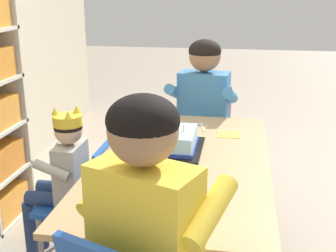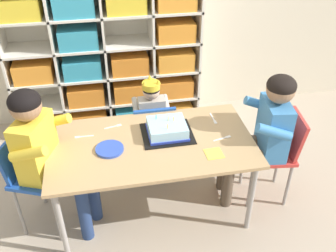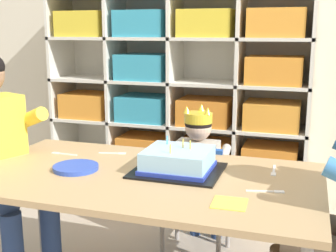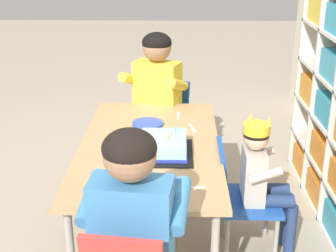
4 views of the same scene
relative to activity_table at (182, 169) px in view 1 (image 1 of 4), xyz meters
name	(u,v)px [view 1 (image 1 of 4)]	position (x,y,z in m)	size (l,w,h in m)	color
activity_table	(182,169)	(0.00, 0.00, 0.00)	(1.36, 0.75, 0.61)	tan
classroom_chair_blue	(86,194)	(0.08, 0.48, -0.20)	(0.35, 0.34, 0.63)	#1E4CA8
child_with_crown	(63,169)	(0.08, 0.59, -0.07)	(0.30, 0.31, 0.79)	#B2ADA3
adult_helper_seated	(157,225)	(-0.67, -0.01, 0.11)	(0.49, 0.47, 1.07)	yellow
classroom_chair_guest_side	(205,133)	(0.91, -0.02, -0.13)	(0.40, 0.35, 0.72)	red
guest_at_table_side	(201,107)	(0.79, -0.01, 0.07)	(0.45, 0.43, 1.03)	#3D7FBC
birthday_cake_on_tray	(170,141)	(0.12, 0.08, 0.08)	(0.35, 0.30, 0.13)	black
paper_plate_stack	(180,185)	(-0.28, -0.03, 0.05)	(0.18, 0.18, 0.02)	blue
paper_napkin_square	(229,134)	(0.38, -0.19, 0.05)	(0.11, 0.11, 0.00)	#F4DB4C
fork_at_table_front_edge	(122,204)	(-0.45, 0.15, 0.05)	(0.13, 0.02, 0.00)	white
fork_beside_plate_stack	(116,177)	(-0.23, 0.24, 0.05)	(0.13, 0.04, 0.00)	white
fork_scattered_mid_table	(202,126)	(0.48, -0.04, 0.05)	(0.13, 0.04, 0.00)	white
fork_by_napkin	(159,124)	(0.48, 0.19, 0.05)	(0.02, 0.14, 0.00)	white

